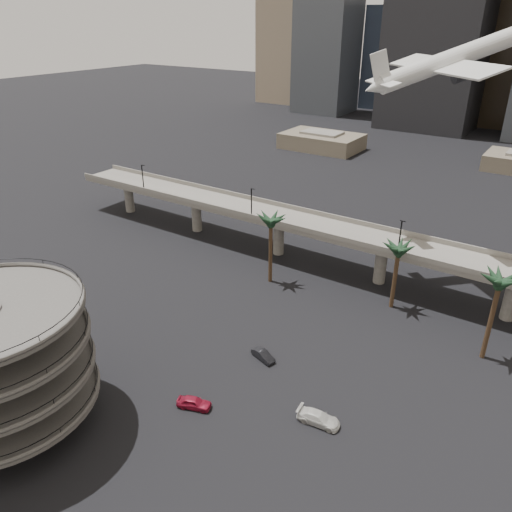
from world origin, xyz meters
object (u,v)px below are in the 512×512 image
Objects in this scene: overpass at (328,233)px; car_b at (263,355)px; airborne_jet at (447,62)px; car_c at (319,418)px; car_a at (194,403)px.

overpass is 32.51m from car_b.
car_b is at bearing -79.52° from overpass.
airborne_jet is 62.07m from car_c.
car_c is (18.29, -38.01, -6.57)m from overpass.
airborne_jet reaches higher than car_c.
overpass reaches higher than car_c.
overpass is 32.24× the size of car_b.
overpass is at bearing 170.77° from airborne_jet.
car_a is at bearing 107.33° from car_c.
airborne_jet is at bearing 5.61° from car_b.
airborne_jet is 4.64× the size of car_c.
airborne_jet is (14.14, 11.62, 30.49)m from overpass.
airborne_jet is at bearing -30.22° from car_a.
airborne_jet reaches higher than car_b.
car_c is (14.32, 6.44, 0.02)m from car_a.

